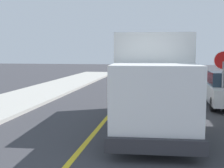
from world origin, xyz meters
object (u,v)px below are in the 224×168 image
at_px(parked_car_near, 162,82).
at_px(parked_car_furthest, 165,67).
at_px(box_truck, 152,76).
at_px(stop_sign, 223,69).
at_px(parked_car_far, 162,70).
at_px(parked_car_mid, 167,74).

relative_size(parked_car_near, parked_car_furthest, 1.00).
distance_m(box_truck, stop_sign, 4.24).
bearing_deg(parked_car_furthest, stop_sign, -84.19).
bearing_deg(parked_car_far, parked_car_furthest, 86.28).
relative_size(box_truck, parked_car_mid, 1.63).
relative_size(parked_car_near, stop_sign, 1.68).
height_order(parked_car_mid, parked_car_far, same).
bearing_deg(parked_car_near, parked_car_furthest, 89.05).
distance_m(box_truck, parked_car_furthest, 25.73).
distance_m(parked_car_far, stop_sign, 17.37).
height_order(parked_car_far, stop_sign, stop_sign).
distance_m(box_truck, parked_car_near, 7.77).
bearing_deg(parked_car_furthest, parked_car_near, -90.95).
height_order(box_truck, parked_car_far, box_truck).
distance_m(box_truck, parked_car_mid, 14.25).
bearing_deg(parked_car_furthest, parked_car_mid, -89.63).
bearing_deg(box_truck, stop_sign, 45.25).
height_order(parked_car_furthest, stop_sign, stop_sign).
bearing_deg(parked_car_near, parked_car_far, 90.28).
xyz_separation_m(box_truck, parked_car_far, (0.32, 20.14, -0.97)).
height_order(parked_car_near, parked_car_mid, same).
relative_size(parked_car_furthest, stop_sign, 1.69).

